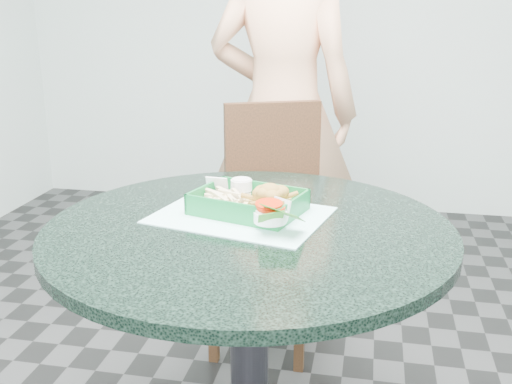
% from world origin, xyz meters
% --- Properties ---
extents(cafe_table, '(0.99, 0.99, 0.75)m').
position_xyz_m(cafe_table, '(0.00, 0.00, 0.58)').
color(cafe_table, '#2A2930').
rests_on(cafe_table, floor).
extents(dining_chair, '(0.37, 0.38, 0.93)m').
position_xyz_m(dining_chair, '(-0.10, 0.81, 0.53)').
color(dining_chair, brown).
rests_on(dining_chair, floor).
extents(diner_person, '(0.74, 0.51, 1.95)m').
position_xyz_m(diner_person, '(-0.09, 1.11, 0.97)').
color(diner_person, '#E2A47B').
rests_on(diner_person, floor).
extents(placemat, '(0.47, 0.40, 0.00)m').
position_xyz_m(placemat, '(-0.03, 0.06, 0.75)').
color(placemat, '#AAEBE6').
rests_on(placemat, cafe_table).
extents(food_basket, '(0.26, 0.19, 0.05)m').
position_xyz_m(food_basket, '(-0.02, 0.09, 0.77)').
color(food_basket, '#0D6C2E').
rests_on(food_basket, placemat).
extents(crab_sandwich, '(0.13, 0.13, 0.08)m').
position_xyz_m(crab_sandwich, '(0.04, 0.09, 0.80)').
color(crab_sandwich, '#E9CB71').
rests_on(crab_sandwich, food_basket).
extents(fries_pile, '(0.15, 0.16, 0.05)m').
position_xyz_m(fries_pile, '(-0.08, 0.09, 0.79)').
color(fries_pile, beige).
rests_on(fries_pile, food_basket).
extents(sauce_ramekin, '(0.06, 0.06, 0.03)m').
position_xyz_m(sauce_ramekin, '(-0.08, 0.15, 0.80)').
color(sauce_ramekin, white).
rests_on(sauce_ramekin, food_basket).
extents(garnish_cup, '(0.12, 0.11, 0.05)m').
position_xyz_m(garnish_cup, '(0.09, 0.01, 0.79)').
color(garnish_cup, white).
rests_on(garnish_cup, food_basket).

